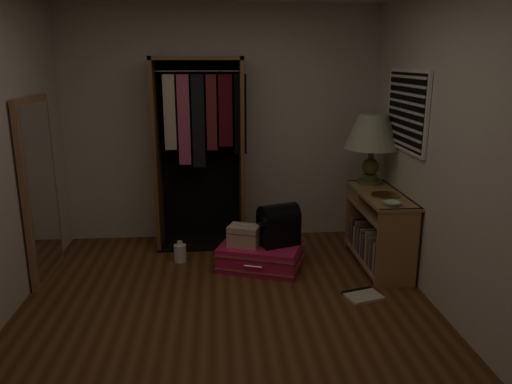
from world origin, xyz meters
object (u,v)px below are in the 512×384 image
(floor_mirror, at_px, (40,190))
(table_lamp, at_px, (372,133))
(pink_suitcase, at_px, (260,256))
(train_case, at_px, (244,235))
(white_jug, at_px, (180,253))
(open_wardrobe, at_px, (201,136))
(console_bookshelf, at_px, (378,226))
(black_bag, at_px, (279,224))

(floor_mirror, relative_size, table_lamp, 2.34)
(pink_suitcase, height_order, train_case, train_case)
(pink_suitcase, distance_m, white_jug, 0.84)
(open_wardrobe, bearing_deg, train_case, -61.44)
(open_wardrobe, xyz_separation_m, floor_mirror, (-1.47, -0.77, -0.37))
(floor_mirror, relative_size, train_case, 4.75)
(pink_suitcase, bearing_deg, white_jug, -174.76)
(console_bookshelf, relative_size, white_jug, 5.07)
(train_case, bearing_deg, table_lamp, 37.54)
(open_wardrobe, relative_size, table_lamp, 2.82)
(black_bag, distance_m, table_lamp, 1.36)
(floor_mirror, bearing_deg, table_lamp, 7.06)
(open_wardrobe, bearing_deg, white_jug, -113.18)
(train_case, xyz_separation_m, black_bag, (0.34, 0.02, 0.11))
(black_bag, bearing_deg, white_jug, 147.81)
(floor_mirror, bearing_deg, console_bookshelf, 0.72)
(floor_mirror, relative_size, black_bag, 3.88)
(console_bookshelf, bearing_deg, black_bag, -178.89)
(floor_mirror, distance_m, pink_suitcase, 2.18)
(console_bookshelf, xyz_separation_m, open_wardrobe, (-1.77, 0.73, 0.83))
(black_bag, xyz_separation_m, table_lamp, (1.01, 0.38, 0.83))
(pink_suitcase, height_order, table_lamp, table_lamp)
(console_bookshelf, xyz_separation_m, pink_suitcase, (-1.18, -0.01, -0.27))
(floor_mirror, height_order, white_jug, floor_mirror)
(console_bookshelf, height_order, black_bag, console_bookshelf)
(floor_mirror, height_order, table_lamp, floor_mirror)
(white_jug, bearing_deg, train_case, -19.41)
(floor_mirror, xyz_separation_m, train_case, (1.89, 0.01, -0.50))
(black_bag, height_order, table_lamp, table_lamp)
(floor_mirror, xyz_separation_m, black_bag, (2.23, 0.02, -0.40))
(console_bookshelf, height_order, open_wardrobe, open_wardrobe)
(pink_suitcase, bearing_deg, floor_mirror, -159.73)
(train_case, height_order, black_bag, black_bag)
(table_lamp, distance_m, white_jug, 2.33)
(train_case, xyz_separation_m, white_jug, (-0.65, 0.23, -0.25))
(black_bag, xyz_separation_m, white_jug, (-0.99, 0.21, -0.36))
(pink_suitcase, relative_size, table_lamp, 1.29)
(open_wardrobe, height_order, black_bag, open_wardrobe)
(console_bookshelf, xyz_separation_m, black_bag, (-1.01, -0.02, 0.06))
(floor_mirror, xyz_separation_m, pink_suitcase, (2.05, 0.03, -0.73))
(console_bookshelf, distance_m, train_case, 1.35)
(console_bookshelf, height_order, pink_suitcase, console_bookshelf)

